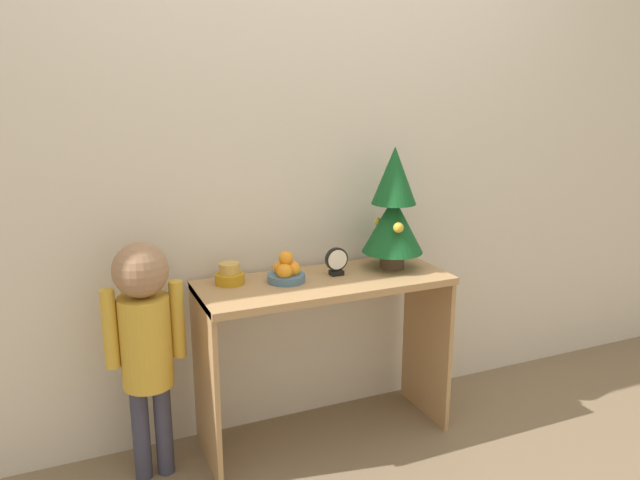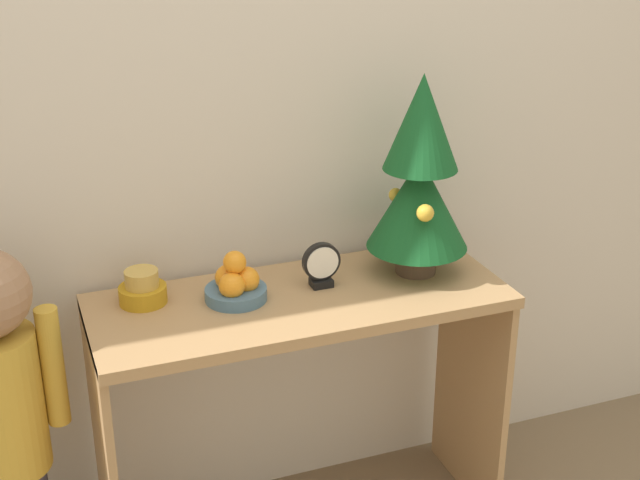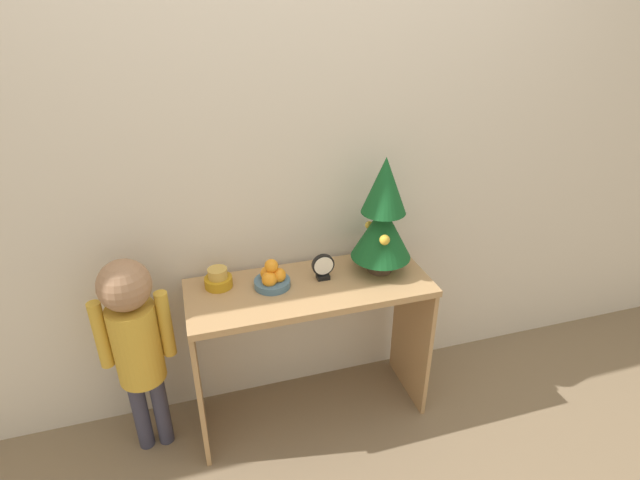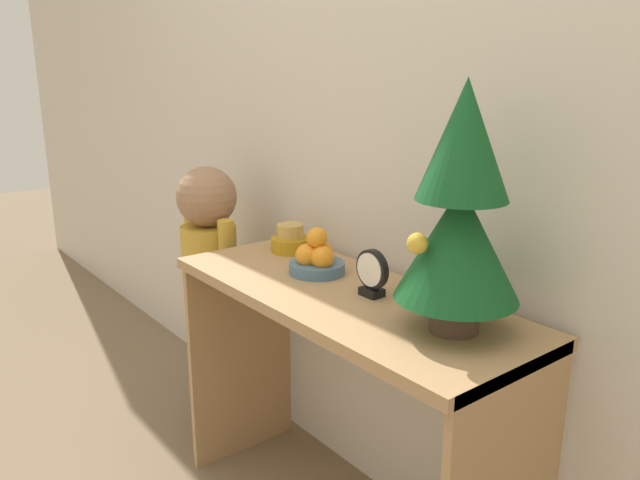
{
  "view_description": "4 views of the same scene",
  "coord_description": "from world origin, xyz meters",
  "px_view_note": "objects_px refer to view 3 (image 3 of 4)",
  "views": [
    {
      "loc": [
        -0.99,
        -2.03,
        1.52
      ],
      "look_at": [
        -0.02,
        0.21,
        0.89
      ],
      "focal_mm": 35.0,
      "sensor_mm": 36.0,
      "label": 1
    },
    {
      "loc": [
        -0.65,
        -1.68,
        1.71
      ],
      "look_at": [
        0.04,
        0.17,
        0.88
      ],
      "focal_mm": 50.0,
      "sensor_mm": 36.0,
      "label": 2
    },
    {
      "loc": [
        -0.47,
        -1.53,
        1.87
      ],
      "look_at": [
        0.05,
        0.22,
        0.92
      ],
      "focal_mm": 28.0,
      "sensor_mm": 36.0,
      "label": 3
    },
    {
      "loc": [
        1.13,
        -0.76,
        1.26
      ],
      "look_at": [
        -0.05,
        0.17,
        0.85
      ],
      "focal_mm": 35.0,
      "sensor_mm": 36.0,
      "label": 4
    }
  ],
  "objects_px": {
    "singing_bowl": "(218,279)",
    "desk_clock": "(323,267)",
    "mini_tree": "(383,217)",
    "child_figure": "(135,334)",
    "fruit_bowl": "(272,278)"
  },
  "relations": [
    {
      "from": "singing_bowl",
      "to": "desk_clock",
      "type": "xyz_separation_m",
      "value": [
        0.44,
        -0.07,
        0.02
      ]
    },
    {
      "from": "mini_tree",
      "to": "desk_clock",
      "type": "distance_m",
      "value": 0.33
    },
    {
      "from": "child_figure",
      "to": "desk_clock",
      "type": "bearing_deg",
      "value": 1.64
    },
    {
      "from": "singing_bowl",
      "to": "desk_clock",
      "type": "height_order",
      "value": "desk_clock"
    },
    {
      "from": "fruit_bowl",
      "to": "singing_bowl",
      "type": "height_order",
      "value": "fruit_bowl"
    },
    {
      "from": "singing_bowl",
      "to": "desk_clock",
      "type": "bearing_deg",
      "value": -8.81
    },
    {
      "from": "singing_bowl",
      "to": "child_figure",
      "type": "distance_m",
      "value": 0.39
    },
    {
      "from": "fruit_bowl",
      "to": "desk_clock",
      "type": "height_order",
      "value": "fruit_bowl"
    },
    {
      "from": "fruit_bowl",
      "to": "desk_clock",
      "type": "distance_m",
      "value": 0.22
    },
    {
      "from": "mini_tree",
      "to": "fruit_bowl",
      "type": "relative_size",
      "value": 3.44
    },
    {
      "from": "singing_bowl",
      "to": "child_figure",
      "type": "xyz_separation_m",
      "value": [
        -0.36,
        -0.09,
        -0.14
      ]
    },
    {
      "from": "desk_clock",
      "to": "singing_bowl",
      "type": "bearing_deg",
      "value": 171.19
    },
    {
      "from": "singing_bowl",
      "to": "fruit_bowl",
      "type": "bearing_deg",
      "value": -16.57
    },
    {
      "from": "desk_clock",
      "to": "child_figure",
      "type": "xyz_separation_m",
      "value": [
        -0.8,
        -0.02,
        -0.17
      ]
    },
    {
      "from": "mini_tree",
      "to": "desk_clock",
      "type": "bearing_deg",
      "value": 179.02
    }
  ]
}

